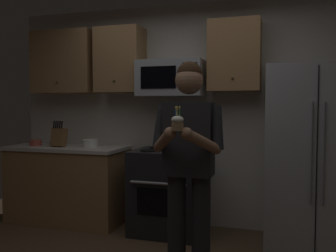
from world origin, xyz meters
The scene contains 11 objects.
wall_back centered at (0.00, 1.75, 1.30)m, with size 4.40×0.10×2.60m, color beige.
oven_range centered at (-0.15, 1.36, 0.46)m, with size 0.76×0.70×0.93m.
microwave centered at (-0.15, 1.48, 1.72)m, with size 0.74×0.41×0.40m.
refrigerator centered at (1.35, 1.32, 0.90)m, with size 0.90×0.75×1.80m.
cabinet_row_upper centered at (-0.72, 1.53, 1.95)m, with size 2.78×0.36×0.76m.
counter_left centered at (-1.45, 1.38, 0.46)m, with size 1.44×0.66×0.92m.
knife_block centered at (-1.52, 1.33, 1.04)m, with size 0.16×0.15×0.32m.
bowl_large_white centered at (-1.13, 1.39, 0.97)m, with size 0.19×0.19×0.09m.
bowl_small_colored centered at (-1.86, 1.33, 0.96)m, with size 0.15×0.15×0.07m.
person centered at (0.35, 0.28, 1.00)m, with size 0.60×0.48×1.76m.
cupcake centered at (0.35, -0.05, 1.29)m, with size 0.09×0.09×0.17m.
Camera 1 is at (1.05, -2.55, 1.41)m, focal length 39.66 mm.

